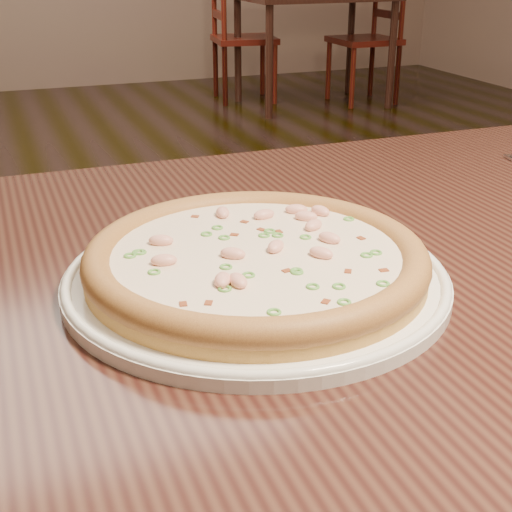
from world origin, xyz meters
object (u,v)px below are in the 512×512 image
object	(u,v)px
chair_c	(237,38)
chair_d	(371,39)
hero_table	(340,329)
pizza	(256,259)
plate	(256,276)
bg_table_right	(314,8)

from	to	relation	value
chair_c	chair_d	world-z (taller)	same
hero_table	chair_d	bearing A→B (deg)	60.05
hero_table	pizza	world-z (taller)	pizza
hero_table	plate	size ratio (longest dim) A/B	3.29
bg_table_right	chair_c	distance (m)	0.60
hero_table	chair_c	bearing A→B (deg)	72.01
chair_c	pizza	bearing A→B (deg)	-109.20
plate	bg_table_right	size ratio (longest dim) A/B	0.36
pizza	chair_c	bearing A→B (deg)	70.80
hero_table	bg_table_right	bearing A→B (deg)	65.15
pizza	hero_table	bearing A→B (deg)	22.57
pizza	chair_c	world-z (taller)	chair_c
bg_table_right	chair_c	xyz separation A→B (m)	(-0.45, 0.34, -0.22)
hero_table	pizza	xyz separation A→B (m)	(-0.12, -0.05, 0.13)
hero_table	bg_table_right	distance (m)	4.42
pizza	bg_table_right	bearing A→B (deg)	64.04
pizza	chair_d	distance (m)	4.71
chair_c	chair_d	xyz separation A→B (m)	(0.88, -0.36, 0.00)
hero_table	plate	xyz separation A→B (m)	(-0.12, -0.05, 0.11)
hero_table	chair_d	size ratio (longest dim) A/B	1.26
chair_c	chair_d	bearing A→B (deg)	-22.43
hero_table	pizza	distance (m)	0.18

